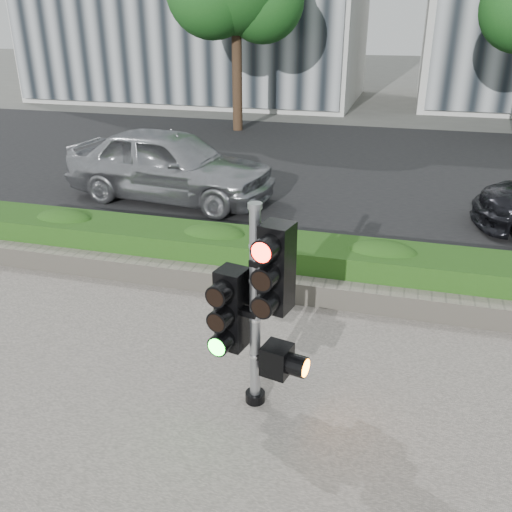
{
  "coord_description": "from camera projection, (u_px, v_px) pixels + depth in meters",
  "views": [
    {
      "loc": [
        1.66,
        -5.21,
        3.95
      ],
      "look_at": [
        0.05,
        0.6,
        1.28
      ],
      "focal_mm": 38.0,
      "sensor_mm": 36.0,
      "label": 1
    }
  ],
  "objects": [
    {
      "name": "traffic_signal",
      "position": [
        259.0,
        299.0,
        5.53
      ],
      "size": [
        0.84,
        0.67,
        2.31
      ],
      "rotation": [
        0.0,
        0.0,
        -0.21
      ],
      "color": "black",
      "rests_on": "sidewalk"
    },
    {
      "name": "hedge",
      "position": [
        285.0,
        260.0,
        8.7
      ],
      "size": [
        12.0,
        1.0,
        0.68
      ],
      "primitive_type": "cube",
      "color": "#367423",
      "rests_on": "sidewalk"
    },
    {
      "name": "car_silver",
      "position": [
        170.0,
        165.0,
        12.4
      ],
      "size": [
        5.03,
        2.48,
        1.65
      ],
      "primitive_type": "imported",
      "rotation": [
        0.0,
        0.0,
        1.46
      ],
      "color": "#9D9FA4",
      "rests_on": "road"
    },
    {
      "name": "road",
      "position": [
        342.0,
        168.0,
        15.41
      ],
      "size": [
        60.0,
        13.0,
        0.02
      ],
      "primitive_type": "cube",
      "color": "black",
      "rests_on": "ground"
    },
    {
      "name": "curb",
      "position": [
        292.0,
        262.0,
        9.35
      ],
      "size": [
        60.0,
        0.25,
        0.12
      ],
      "primitive_type": "cube",
      "color": "gray",
      "rests_on": "ground"
    },
    {
      "name": "ground",
      "position": [
        239.0,
        370.0,
        6.6
      ],
      "size": [
        120.0,
        120.0,
        0.0
      ],
      "primitive_type": "plane",
      "color": "#51514C",
      "rests_on": "ground"
    },
    {
      "name": "stone_wall",
      "position": [
        275.0,
        287.0,
        8.2
      ],
      "size": [
        12.0,
        0.32,
        0.34
      ],
      "primitive_type": "cube",
      "color": "gray",
      "rests_on": "sidewalk"
    }
  ]
}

